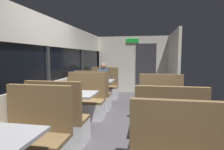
{
  "coord_description": "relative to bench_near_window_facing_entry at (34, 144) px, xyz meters",
  "views": [
    {
      "loc": [
        0.56,
        -3.56,
        1.49
      ],
      "look_at": [
        -0.32,
        1.25,
        1.0
      ],
      "focal_mm": 30.14,
      "sensor_mm": 36.0,
      "label": 1
    }
  ],
  "objects": [
    {
      "name": "carriage_aisle_panel_right",
      "position": [
        2.34,
        4.39,
        0.82
      ],
      "size": [
        0.08,
        2.4,
        2.3
      ],
      "primitive_type": "cube",
      "color": "beige",
      "rests_on": "ground_plane"
    },
    {
      "name": "bench_far_window_facing_end",
      "position": [
        0.0,
        2.86,
        0.0
      ],
      "size": [
        0.95,
        0.5,
        1.1
      ],
      "color": "silver",
      "rests_on": "ground_plane"
    },
    {
      "name": "dining_table_rear_aisle",
      "position": [
        1.79,
        1.23,
        0.31
      ],
      "size": [
        0.9,
        0.7,
        0.74
      ],
      "color": "#9E9EA3",
      "rests_on": "ground_plane"
    },
    {
      "name": "bench_rear_aisle_facing_entry",
      "position": [
        1.79,
        1.93,
        0.0
      ],
      "size": [
        0.95,
        0.5,
        1.1
      ],
      "color": "silver",
      "rests_on": "ground_plane"
    },
    {
      "name": "bench_near_window_facing_entry",
      "position": [
        0.0,
        0.0,
        0.0
      ],
      "size": [
        0.95,
        0.5,
        1.1
      ],
      "color": "silver",
      "rests_on": "ground_plane"
    },
    {
      "name": "carriage_window_panel_left",
      "position": [
        -0.56,
        1.39,
        0.78
      ],
      "size": [
        0.09,
        8.48,
        2.3
      ],
      "color": "beige",
      "rests_on": "ground_plane"
    },
    {
      "name": "bench_mid_window_facing_entry",
      "position": [
        0.0,
        2.13,
        0.0
      ],
      "size": [
        0.95,
        0.5,
        1.1
      ],
      "color": "silver",
      "rests_on": "ground_plane"
    },
    {
      "name": "seated_passenger",
      "position": [
        0.0,
        4.19,
        0.21
      ],
      "size": [
        0.47,
        0.55,
        1.26
      ],
      "color": "#26262D",
      "rests_on": "ground_plane"
    },
    {
      "name": "carriage_end_bulkhead",
      "position": [
        0.95,
        5.59,
        0.81
      ],
      "size": [
        2.9,
        0.11,
        2.3
      ],
      "color": "beige",
      "rests_on": "ground_plane"
    },
    {
      "name": "bench_rear_aisle_facing_end",
      "position": [
        1.79,
        0.53,
        0.0
      ],
      "size": [
        0.95,
        0.5,
        1.1
      ],
      "color": "silver",
      "rests_on": "ground_plane"
    },
    {
      "name": "bench_far_window_facing_entry",
      "position": [
        0.0,
        4.26,
        0.0
      ],
      "size": [
        0.95,
        0.5,
        1.1
      ],
      "color": "silver",
      "rests_on": "ground_plane"
    },
    {
      "name": "dining_table_mid_window",
      "position": [
        0.0,
        1.43,
        0.31
      ],
      "size": [
        0.9,
        0.7,
        0.74
      ],
      "color": "#9E9EA3",
      "rests_on": "ground_plane"
    },
    {
      "name": "dining_table_far_window",
      "position": [
        0.0,
        3.56,
        0.31
      ],
      "size": [
        0.9,
        0.7,
        0.74
      ],
      "color": "#9E9EA3",
      "rests_on": "ground_plane"
    },
    {
      "name": "ground_plane",
      "position": [
        0.89,
        1.39,
        -0.34
      ],
      "size": [
        3.3,
        9.2,
        0.02
      ],
      "primitive_type": "cube",
      "color": "#423F44"
    },
    {
      "name": "bench_mid_window_facing_end",
      "position": [
        0.0,
        0.73,
        0.0
      ],
      "size": [
        0.95,
        0.5,
        1.1
      ],
      "color": "silver",
      "rests_on": "ground_plane"
    }
  ]
}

